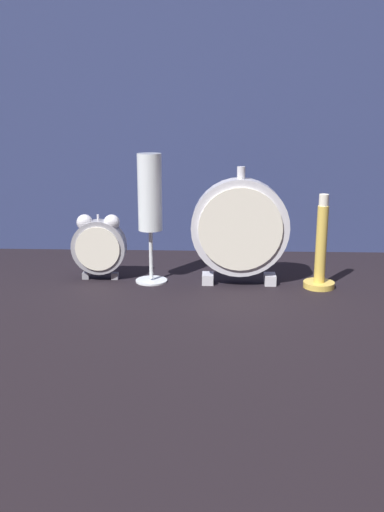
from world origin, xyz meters
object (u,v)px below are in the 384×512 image
brass_candlestick (320,256)px  champagne_flute (150,202)px  mantel_clock_silver (240,228)px  alarm_clock_twin_bell (99,244)px

brass_candlestick → champagne_flute: bearing=175.7°
mantel_clock_silver → champagne_flute: (-0.16, 0.01, 0.04)m
mantel_clock_silver → champagne_flute: 0.16m
brass_candlestick → mantel_clock_silver: bearing=174.2°
champagne_flute → mantel_clock_silver: bearing=-3.0°
mantel_clock_silver → brass_candlestick: bearing=-5.8°
champagne_flute → brass_candlestick: 0.31m
alarm_clock_twin_bell → mantel_clock_silver: mantel_clock_silver is taller
alarm_clock_twin_bell → mantel_clock_silver: bearing=-4.3°
mantel_clock_silver → champagne_flute: champagne_flute is taller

